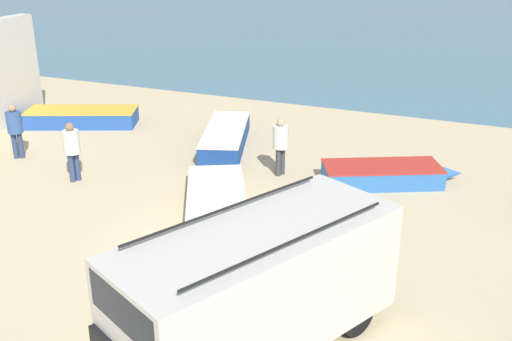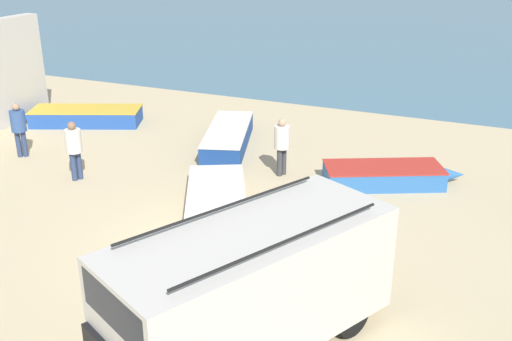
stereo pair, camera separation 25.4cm
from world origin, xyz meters
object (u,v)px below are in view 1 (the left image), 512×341
(fishing_rowboat_1, at_px, (386,174))
(fisherman_0, at_px, (281,141))
(fishing_rowboat_3, at_px, (217,203))
(fisherman_1, at_px, (72,147))
(parked_van, at_px, (256,285))
(fisherman_2, at_px, (15,126))
(fishing_rowboat_0, at_px, (226,135))
(fishing_rowboat_6, at_px, (78,117))

(fishing_rowboat_1, height_order, fisherman_0, fisherman_0)
(fishing_rowboat_3, bearing_deg, fisherman_1, -120.82)
(parked_van, distance_m, fisherman_0, 7.85)
(fishing_rowboat_3, xyz_separation_m, fisherman_1, (-4.64, 0.29, 0.78))
(fishing_rowboat_3, relative_size, fisherman_2, 2.57)
(fishing_rowboat_0, xyz_separation_m, fishing_rowboat_1, (5.60, -1.27, -0.04))
(fishing_rowboat_0, xyz_separation_m, fishing_rowboat_3, (2.01, -4.80, -0.06))
(fisherman_1, bearing_deg, fishing_rowboat_0, 83.53)
(fisherman_1, bearing_deg, fishing_rowboat_6, 151.21)
(fishing_rowboat_6, bearing_deg, fisherman_2, 74.75)
(fishing_rowboat_3, distance_m, fishing_rowboat_6, 9.22)
(fishing_rowboat_0, bearing_deg, fishing_rowboat_1, -121.30)
(fishing_rowboat_1, relative_size, fishing_rowboat_6, 0.83)
(fishing_rowboat_1, height_order, fisherman_1, fisherman_1)
(fishing_rowboat_1, relative_size, fisherman_1, 2.28)
(fisherman_0, height_order, fisherman_2, fisherman_2)
(fishing_rowboat_1, bearing_deg, fisherman_0, 164.02)
(fishing_rowboat_1, height_order, fishing_rowboat_6, fishing_rowboat_6)
(parked_van, distance_m, fisherman_2, 11.86)
(fishing_rowboat_0, distance_m, fishing_rowboat_1, 5.74)
(fishing_rowboat_3, height_order, fisherman_1, fisherman_1)
(fishing_rowboat_0, height_order, fisherman_2, fisherman_2)
(fishing_rowboat_0, distance_m, fishing_rowboat_3, 5.20)
(fishing_rowboat_3, xyz_separation_m, fisherman_0, (0.60, 2.98, 0.78))
(parked_van, bearing_deg, fisherman_0, -136.17)
(fisherman_0, bearing_deg, parked_van, -49.84)
(parked_van, bearing_deg, fishing_rowboat_6, -103.70)
(fishing_rowboat_6, bearing_deg, fishing_rowboat_1, 151.21)
(fishing_rowboat_0, bearing_deg, fishing_rowboat_3, -175.82)
(fisherman_0, bearing_deg, fishing_rowboat_0, 167.66)
(fisherman_0, xyz_separation_m, fisherman_2, (-8.07, -1.87, 0.01))
(fishing_rowboat_1, distance_m, fishing_rowboat_6, 11.61)
(fishing_rowboat_3, height_order, fisherman_0, fisherman_0)
(fishing_rowboat_6, distance_m, fisherman_0, 8.75)
(fishing_rowboat_1, xyz_separation_m, fishing_rowboat_6, (-11.55, 1.12, 0.02))
(fishing_rowboat_3, xyz_separation_m, fisherman_2, (-7.47, 1.11, 0.78))
(fishing_rowboat_0, xyz_separation_m, fishing_rowboat_6, (-5.96, -0.15, -0.02))
(fishing_rowboat_0, relative_size, fisherman_2, 2.84)
(parked_van, xyz_separation_m, fisherman_1, (-7.62, 4.79, -0.20))
(fisherman_0, bearing_deg, fishing_rowboat_3, -78.85)
(fishing_rowboat_1, xyz_separation_m, fisherman_0, (-2.99, -0.54, 0.75))
(fishing_rowboat_3, bearing_deg, fishing_rowboat_1, 107.27)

